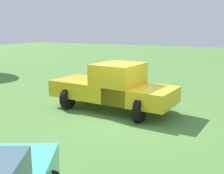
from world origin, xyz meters
TOP-DOWN VIEW (x-y plane):
  - ground_plane at (0.00, 0.00)m, footprint 80.00×80.00m
  - pickup_truck at (0.65, 0.78)m, footprint 2.53×4.94m

SIDE VIEW (x-z plane):
  - ground_plane at x=0.00m, z-range 0.00..0.00m
  - pickup_truck at x=0.65m, z-range 0.04..1.87m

